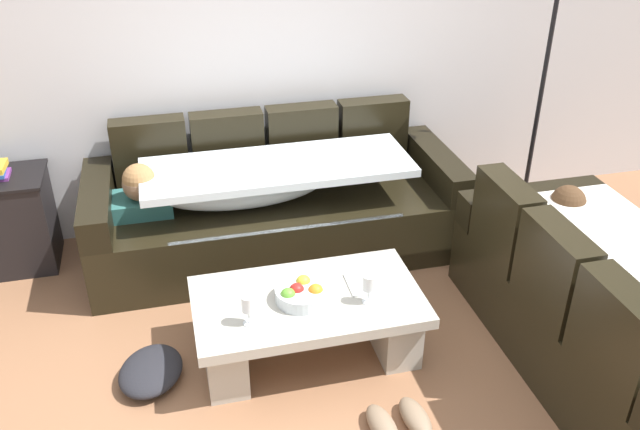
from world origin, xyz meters
The scene contains 12 objects.
ground_plane centered at (0.00, 0.00, 0.00)m, with size 14.00×14.00×0.00m, color #926242.
back_wall centered at (0.00, 2.15, 1.35)m, with size 9.00×0.10×2.70m, color silver.
couch_along_wall centered at (0.06, 1.62, 0.33)m, with size 2.42×0.92×0.88m.
couch_near_window centered at (1.55, 0.10, 0.34)m, with size 0.92×1.88×0.88m.
coffee_table centered at (0.06, 0.52, 0.24)m, with size 1.20×0.68×0.38m.
fruit_bowl centered at (0.03, 0.51, 0.42)m, with size 0.28×0.28×0.10m.
wine_glass_near_left centered at (-0.27, 0.38, 0.50)m, with size 0.07×0.07×0.17m.
wine_glass_near_right centered at (0.35, 0.40, 0.50)m, with size 0.07×0.07×0.17m.
open_magazine centered at (0.43, 0.56, 0.39)m, with size 0.28×0.21×0.01m, color white.
floor_lamp centered at (1.93, 1.64, 1.12)m, with size 0.33×0.31×1.95m.
pair_of_shoes centered at (0.36, -0.11, 0.04)m, with size 0.32×0.29×0.09m.
crumpled_garment centered at (-0.78, 0.51, 0.06)m, with size 0.40×0.32×0.12m, color #232328.
Camera 1 is at (-0.56, -2.26, 2.49)m, focal length 37.73 mm.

